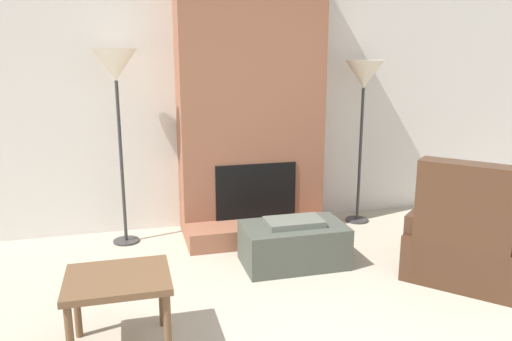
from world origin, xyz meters
The scene contains 7 objects.
wall_back centered at (0.00, 3.01, 1.30)m, with size 7.25×0.06×2.60m, color silver.
fireplace centered at (0.00, 2.74, 1.23)m, with size 1.37×0.80×2.60m.
ottoman centered at (0.13, 1.81, 0.18)m, with size 0.84×0.51×0.39m.
armchair centered at (1.40, 1.27, 0.27)m, with size 1.28×1.28×0.97m.
side_table centered at (-1.26, 0.90, 0.40)m, with size 0.60×0.50×0.47m.
floor_lamp_left centered at (-1.22, 2.68, 1.56)m, with size 0.38×0.38×1.76m.
floor_lamp_right centered at (1.14, 2.68, 1.46)m, with size 0.38×0.38×1.66m.
Camera 1 is at (-1.16, -1.88, 1.73)m, focal length 35.00 mm.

